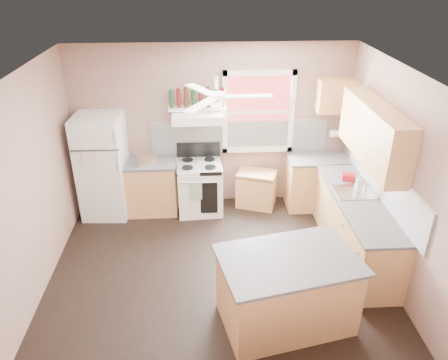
{
  "coord_description": "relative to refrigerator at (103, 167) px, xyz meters",
  "views": [
    {
      "loc": [
        -0.19,
        -4.73,
        3.85
      ],
      "look_at": [
        0.1,
        0.3,
        1.25
      ],
      "focal_mm": 35.0,
      "sensor_mm": 36.0,
      "label": 1
    }
  ],
  "objects": [
    {
      "name": "floor",
      "position": [
        1.76,
        -1.66,
        -0.85
      ],
      "size": [
        4.5,
        4.5,
        0.0
      ],
      "primitive_type": "plane",
      "color": "black",
      "rests_on": "ground"
    },
    {
      "name": "ceiling",
      "position": [
        1.76,
        -1.66,
        1.85
      ],
      "size": [
        4.5,
        4.5,
        0.0
      ],
      "primitive_type": "plane",
      "color": "white",
      "rests_on": "ground"
    },
    {
      "name": "wall_back",
      "position": [
        1.76,
        0.36,
        0.5
      ],
      "size": [
        4.5,
        0.05,
        2.7
      ],
      "primitive_type": "cube",
      "color": "#8D6C5F",
      "rests_on": "ground"
    },
    {
      "name": "wall_right",
      "position": [
        4.04,
        -1.66,
        0.5
      ],
      "size": [
        0.05,
        4.0,
        2.7
      ],
      "primitive_type": "cube",
      "color": "#8D6C5F",
      "rests_on": "ground"
    },
    {
      "name": "wall_left",
      "position": [
        -0.51,
        -1.66,
        0.5
      ],
      "size": [
        0.05,
        4.0,
        2.7
      ],
      "primitive_type": "cube",
      "color": "#8D6C5F",
      "rests_on": "ground"
    },
    {
      "name": "backsplash_back",
      "position": [
        2.21,
        0.33,
        0.33
      ],
      "size": [
        2.9,
        0.03,
        0.55
      ],
      "primitive_type": "cube",
      "color": "white",
      "rests_on": "wall_back"
    },
    {
      "name": "backsplash_right",
      "position": [
        4.0,
        -1.36,
        0.33
      ],
      "size": [
        0.03,
        2.6,
        0.55
      ],
      "primitive_type": "cube",
      "color": "white",
      "rests_on": "wall_right"
    },
    {
      "name": "window_view",
      "position": [
        2.51,
        0.32,
        0.75
      ],
      "size": [
        1.0,
        0.02,
        1.2
      ],
      "primitive_type": "cube",
      "color": "maroon",
      "rests_on": "wall_back"
    },
    {
      "name": "window_frame",
      "position": [
        2.51,
        0.3,
        0.75
      ],
      "size": [
        1.16,
        0.07,
        1.36
      ],
      "primitive_type": "cube",
      "color": "white",
      "rests_on": "wall_back"
    },
    {
      "name": "refrigerator",
      "position": [
        0.0,
        0.0,
        0.0
      ],
      "size": [
        0.76,
        0.74,
        1.69
      ],
      "primitive_type": "cube",
      "rotation": [
        0.0,
        0.0,
        -0.06
      ],
      "color": "white",
      "rests_on": "floor"
    },
    {
      "name": "base_cabinet_left",
      "position": [
        0.7,
        0.04,
        -0.42
      ],
      "size": [
        0.9,
        0.6,
        0.86
      ],
      "primitive_type": "cube",
      "color": "#BA7D4D",
      "rests_on": "floor"
    },
    {
      "name": "counter_left",
      "position": [
        0.7,
        0.04,
        0.03
      ],
      "size": [
        0.92,
        0.62,
        0.04
      ],
      "primitive_type": "cube",
      "color": "#504F52",
      "rests_on": "base_cabinet_left"
    },
    {
      "name": "toaster",
      "position": [
        0.71,
        -0.09,
        0.14
      ],
      "size": [
        0.32,
        0.24,
        0.18
      ],
      "primitive_type": "cube",
      "rotation": [
        0.0,
        0.0,
        0.33
      ],
      "color": "silver",
      "rests_on": "counter_left"
    },
    {
      "name": "stove",
      "position": [
        1.53,
        -0.02,
        -0.42
      ],
      "size": [
        0.75,
        0.68,
        0.86
      ],
      "primitive_type": "cube",
      "rotation": [
        0.0,
        0.0,
        0.06
      ],
      "color": "white",
      "rests_on": "floor"
    },
    {
      "name": "range_hood",
      "position": [
        1.53,
        0.09,
        0.77
      ],
      "size": [
        0.78,
        0.5,
        0.14
      ],
      "primitive_type": "cube",
      "color": "white",
      "rests_on": "wall_back"
    },
    {
      "name": "bottle_shelf",
      "position": [
        1.53,
        0.21,
        0.87
      ],
      "size": [
        0.9,
        0.26,
        0.03
      ],
      "primitive_type": "cube",
      "color": "white",
      "rests_on": "range_hood"
    },
    {
      "name": "cart",
      "position": [
        2.49,
        0.09,
        -0.53
      ],
      "size": [
        0.73,
        0.6,
        0.63
      ],
      "primitive_type": "cube",
      "rotation": [
        0.0,
        0.0,
        -0.32
      ],
      "color": "#BA7D4D",
      "rests_on": "floor"
    },
    {
      "name": "base_cabinet_corner",
      "position": [
        3.51,
        0.04,
        -0.42
      ],
      "size": [
        1.0,
        0.6,
        0.86
      ],
      "primitive_type": "cube",
      "color": "#BA7D4D",
      "rests_on": "floor"
    },
    {
      "name": "base_cabinet_right",
      "position": [
        3.71,
        -1.36,
        -0.42
      ],
      "size": [
        0.6,
        2.2,
        0.86
      ],
      "primitive_type": "cube",
      "color": "#BA7D4D",
      "rests_on": "floor"
    },
    {
      "name": "counter_corner",
      "position": [
        3.51,
        0.04,
        0.03
      ],
      "size": [
        1.02,
        0.62,
        0.04
      ],
      "primitive_type": "cube",
      "color": "#504F52",
      "rests_on": "base_cabinet_corner"
    },
    {
      "name": "counter_right",
      "position": [
        3.7,
        -1.36,
        0.03
      ],
      "size": [
        0.62,
        2.22,
        0.04
      ],
      "primitive_type": "cube",
      "color": "#504F52",
      "rests_on": "base_cabinet_right"
    },
    {
      "name": "sink",
      "position": [
        3.7,
        -1.16,
        0.05
      ],
      "size": [
        0.55,
        0.45,
        0.03
      ],
      "primitive_type": "cube",
      "color": "silver",
      "rests_on": "counter_right"
    },
    {
      "name": "faucet",
      "position": [
        3.86,
        -1.16,
        0.12
      ],
      "size": [
        0.03,
        0.03,
        0.14
      ],
      "primitive_type": "cylinder",
      "color": "silver",
      "rests_on": "sink"
    },
    {
      "name": "upper_cabinet_right",
      "position": [
        3.84,
        -1.16,
        0.93
      ],
      "size": [
        0.33,
        1.8,
        0.76
      ],
      "primitive_type": "cube",
      "color": "#BA7D4D",
      "rests_on": "wall_right"
    },
    {
      "name": "upper_cabinet_corner",
      "position": [
        3.71,
        0.17,
        1.05
      ],
      "size": [
        0.6,
        0.33,
        0.52
      ],
      "primitive_type": "cube",
      "color": "#BA7D4D",
      "rests_on": "wall_back"
    },
    {
      "name": "paper_towel",
      "position": [
        3.83,
        0.2,
        0.4
      ],
      "size": [
        0.26,
        0.12,
        0.12
      ],
      "primitive_type": "cylinder",
      "rotation": [
        0.0,
        1.57,
        0.0
      ],
      "color": "white",
      "rests_on": "wall_back"
    },
    {
      "name": "island",
      "position": [
        2.51,
        -2.6,
        -0.42
      ],
      "size": [
        1.59,
        1.19,
        0.86
      ],
      "primitive_type": "cube",
      "rotation": [
        0.0,
        0.0,
        0.22
      ],
      "color": "#BA7D4D",
      "rests_on": "floor"
    },
    {
      "name": "island_top",
      "position": [
        2.51,
        -2.6,
        0.03
      ],
      "size": [
        1.69,
        1.29,
        0.04
      ],
      "primitive_type": "cube",
      "rotation": [
        0.0,
        0.0,
        0.22
      ],
      "color": "#504F52",
      "rests_on": "island"
    },
    {
      "name": "ceiling_fan_hub",
      "position": [
        1.76,
        -1.66,
        1.6
      ],
      "size": [
        0.2,
        0.2,
        0.08
      ],
      "primitive_type": "cylinder",
      "color": "white",
      "rests_on": "ceiling"
    },
    {
      "name": "soap_bottle",
      "position": [
        3.76,
        -1.13,
        0.18
      ],
      "size": [
        0.13,
        0.13,
        0.25
      ],
      "primitive_type": "imported",
      "rotation": [
        0.0,
        0.0,
        2.68
      ],
      "color": "silver",
      "rests_on": "counter_right"
    },
    {
      "name": "red_caddy",
      "position": [
        3.73,
        -0.8,
        0.1
      ],
      "size": [
        0.21,
        0.18,
        0.1
      ],
      "primitive_type": "cube",
      "rotation": [
        0.0,
        0.0,
        -0.36
      ],
      "color": "#A20D13",
      "rests_on": "counter_right"
    },
    {
      "name": "wine_bottles",
      "position": [
        1.53,
        0.21,
        1.03
      ],
      "size": [
        0.86,
        0.06,
        0.31
      ],
      "color": "#143819",
      "rests_on": "bottle_shelf"
    }
  ]
}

